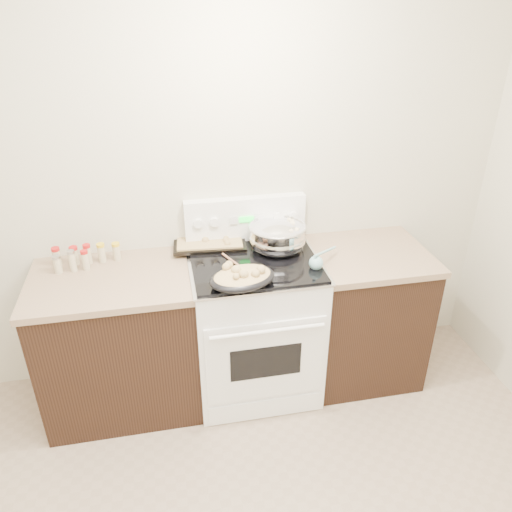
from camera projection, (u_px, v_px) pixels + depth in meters
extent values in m
cube|color=beige|center=(186.00, 179.00, 3.00)|extent=(4.00, 0.05, 2.70)
cube|color=black|center=(121.00, 344.00, 3.05)|extent=(0.90, 0.64, 0.88)
cube|color=brown|center=(111.00, 280.00, 2.83)|extent=(0.93, 0.67, 0.04)
cube|color=black|center=(362.00, 315.00, 3.32)|extent=(0.70, 0.64, 0.88)
cube|color=brown|center=(369.00, 255.00, 3.10)|extent=(0.73, 0.67, 0.04)
cube|color=white|center=(254.00, 327.00, 3.18)|extent=(0.76, 0.66, 0.92)
cube|color=white|center=(266.00, 362.00, 2.89)|extent=(0.70, 0.01, 0.55)
cube|color=black|center=(266.00, 362.00, 2.88)|extent=(0.42, 0.01, 0.22)
cylinder|color=white|center=(268.00, 332.00, 2.74)|extent=(0.65, 0.02, 0.02)
cube|color=white|center=(265.00, 409.00, 3.07)|extent=(0.70, 0.01, 0.14)
cube|color=silver|center=(254.00, 263.00, 2.95)|extent=(0.78, 0.68, 0.01)
cube|color=black|center=(254.00, 261.00, 2.95)|extent=(0.74, 0.64, 0.01)
cube|color=white|center=(245.00, 219.00, 3.13)|extent=(0.76, 0.07, 0.28)
cylinder|color=white|center=(198.00, 224.00, 3.03)|extent=(0.06, 0.02, 0.06)
cylinder|color=white|center=(214.00, 222.00, 3.05)|extent=(0.06, 0.02, 0.06)
cylinder|color=white|center=(278.00, 217.00, 3.12)|extent=(0.06, 0.02, 0.06)
cylinder|color=white|center=(293.00, 216.00, 3.14)|extent=(0.06, 0.02, 0.06)
cube|color=#19E533|center=(246.00, 219.00, 3.09)|extent=(0.09, 0.00, 0.04)
cube|color=silver|center=(234.00, 221.00, 3.07)|extent=(0.05, 0.00, 0.05)
cube|color=silver|center=(259.00, 218.00, 3.10)|extent=(0.05, 0.00, 0.05)
ellipsoid|color=silver|center=(277.00, 239.00, 3.04)|extent=(0.42, 0.42, 0.21)
cylinder|color=silver|center=(277.00, 248.00, 3.07)|extent=(0.19, 0.19, 0.01)
torus|color=silver|center=(278.00, 226.00, 3.00)|extent=(0.35, 0.35, 0.02)
cylinder|color=silver|center=(277.00, 235.00, 3.03)|extent=(0.33, 0.33, 0.12)
cylinder|color=brown|center=(278.00, 228.00, 3.01)|extent=(0.31, 0.31, 0.00)
cube|color=beige|center=(289.00, 220.00, 3.10)|extent=(0.02, 0.02, 0.02)
cube|color=beige|center=(288.00, 227.00, 3.01)|extent=(0.03, 0.03, 0.03)
cube|color=beige|center=(275.00, 223.00, 3.06)|extent=(0.03, 0.03, 0.02)
cube|color=beige|center=(292.00, 224.00, 3.04)|extent=(0.04, 0.04, 0.03)
cube|color=beige|center=(292.00, 221.00, 3.08)|extent=(0.03, 0.03, 0.02)
cube|color=beige|center=(291.00, 231.00, 2.96)|extent=(0.03, 0.03, 0.02)
cube|color=beige|center=(297.00, 230.00, 2.97)|extent=(0.03, 0.03, 0.02)
cube|color=beige|center=(284.00, 228.00, 3.00)|extent=(0.03, 0.03, 0.03)
cube|color=beige|center=(280.00, 226.00, 3.03)|extent=(0.04, 0.04, 0.02)
cube|color=beige|center=(281.00, 226.00, 3.03)|extent=(0.03, 0.03, 0.02)
cube|color=beige|center=(284.00, 225.00, 3.04)|extent=(0.04, 0.04, 0.03)
cube|color=beige|center=(280.00, 223.00, 3.07)|extent=(0.04, 0.04, 0.02)
ellipsoid|color=black|center=(242.00, 278.00, 2.69)|extent=(0.42, 0.34, 0.08)
ellipsoid|color=tan|center=(242.00, 276.00, 2.68)|extent=(0.38, 0.30, 0.06)
sphere|color=tan|center=(229.00, 265.00, 2.72)|extent=(0.04, 0.04, 0.04)
sphere|color=tan|center=(236.00, 270.00, 2.67)|extent=(0.05, 0.05, 0.05)
sphere|color=tan|center=(256.00, 274.00, 2.64)|extent=(0.05, 0.05, 0.05)
sphere|color=tan|center=(261.00, 269.00, 2.67)|extent=(0.05, 0.05, 0.05)
sphere|color=tan|center=(244.00, 274.00, 2.63)|extent=(0.05, 0.05, 0.05)
sphere|color=tan|center=(261.00, 270.00, 2.67)|extent=(0.05, 0.05, 0.05)
sphere|color=tan|center=(236.00, 276.00, 2.61)|extent=(0.04, 0.04, 0.04)
sphere|color=tan|center=(226.00, 267.00, 2.70)|extent=(0.04, 0.04, 0.04)
cube|color=black|center=(210.00, 241.00, 3.14)|extent=(0.47, 0.35, 0.02)
cube|color=tan|center=(209.00, 240.00, 3.14)|extent=(0.42, 0.30, 0.02)
sphere|color=tan|center=(215.00, 234.00, 3.17)|extent=(0.04, 0.04, 0.04)
sphere|color=tan|center=(205.00, 240.00, 3.11)|extent=(0.04, 0.04, 0.04)
sphere|color=tan|center=(220.00, 231.00, 3.22)|extent=(0.03, 0.03, 0.03)
sphere|color=tan|center=(215.00, 235.00, 3.16)|extent=(0.04, 0.04, 0.04)
sphere|color=tan|center=(225.00, 240.00, 3.10)|extent=(0.04, 0.04, 0.04)
sphere|color=tan|center=(223.00, 230.00, 3.22)|extent=(0.04, 0.04, 0.04)
sphere|color=tan|center=(228.00, 243.00, 3.06)|extent=(0.04, 0.04, 0.04)
sphere|color=tan|center=(226.00, 238.00, 3.14)|extent=(0.04, 0.04, 0.04)
sphere|color=tan|center=(202.00, 236.00, 3.15)|extent=(0.04, 0.04, 0.04)
sphere|color=tan|center=(211.00, 232.00, 3.21)|extent=(0.04, 0.04, 0.04)
cylinder|color=#A06749|center=(234.00, 262.00, 2.91)|extent=(0.12, 0.24, 0.01)
sphere|color=#A06749|center=(229.00, 271.00, 2.81)|extent=(0.04, 0.04, 0.04)
sphere|color=#77ACB2|center=(316.00, 263.00, 2.85)|extent=(0.08, 0.08, 0.08)
cylinder|color=#77ACB2|center=(325.00, 252.00, 2.92)|extent=(0.20, 0.20, 0.07)
cylinder|color=#BFB28C|center=(57.00, 258.00, 2.92)|extent=(0.05, 0.05, 0.10)
cylinder|color=#B21414|center=(55.00, 249.00, 2.89)|extent=(0.05, 0.05, 0.02)
cylinder|color=#BFB28C|center=(75.00, 257.00, 2.93)|extent=(0.05, 0.05, 0.10)
cylinder|color=#B21414|center=(73.00, 248.00, 2.91)|extent=(0.05, 0.05, 0.02)
cylinder|color=#BFB28C|center=(88.00, 255.00, 2.94)|extent=(0.04, 0.04, 0.11)
cylinder|color=#B21414|center=(86.00, 246.00, 2.91)|extent=(0.04, 0.04, 0.02)
cylinder|color=#BFB28C|center=(102.00, 254.00, 2.96)|extent=(0.04, 0.04, 0.10)
cylinder|color=gold|center=(100.00, 245.00, 2.93)|extent=(0.05, 0.05, 0.02)
cylinder|color=#BFB28C|center=(117.00, 253.00, 2.98)|extent=(0.05, 0.05, 0.09)
cylinder|color=gold|center=(116.00, 244.00, 2.95)|extent=(0.05, 0.05, 0.02)
cylinder|color=#BFB28C|center=(58.00, 266.00, 2.85)|extent=(0.05, 0.05, 0.09)
cylinder|color=#B2B2B7|center=(56.00, 257.00, 2.82)|extent=(0.05, 0.05, 0.02)
cylinder|color=#BFB28C|center=(73.00, 262.00, 2.86)|extent=(0.04, 0.04, 0.11)
cylinder|color=#B2B2B7|center=(71.00, 252.00, 2.83)|extent=(0.04, 0.04, 0.02)
cylinder|color=#BFB28C|center=(86.00, 261.00, 2.88)|extent=(0.04, 0.04, 0.10)
cylinder|color=#B21414|center=(84.00, 252.00, 2.85)|extent=(0.04, 0.04, 0.02)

